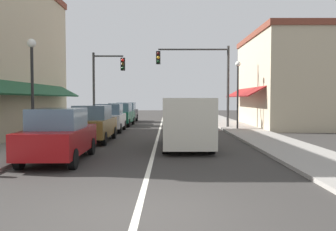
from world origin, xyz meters
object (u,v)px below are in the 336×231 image
at_px(van_in_lane, 185,121).
at_px(traffic_signal_mast_arm, 203,72).
at_px(parked_car_third_left, 109,118).
at_px(parked_car_distant_left, 126,112).
at_px(traffic_signal_left_corner, 103,79).
at_px(street_lamp_left_near, 31,75).
at_px(street_lamp_right_mid, 237,84).
at_px(parked_car_nearest_left, 58,135).
at_px(parked_car_far_left, 120,115).
at_px(parked_car_second_left, 92,124).

relative_size(van_in_lane, traffic_signal_mast_arm, 0.90).
bearing_deg(parked_car_third_left, van_in_lane, -60.32).
relative_size(parked_car_distant_left, traffic_signal_left_corner, 0.76).
bearing_deg(traffic_signal_mast_arm, parked_car_third_left, -159.71).
distance_m(street_lamp_left_near, street_lamp_right_mid, 13.40).
relative_size(parked_car_nearest_left, van_in_lane, 0.79).
xyz_separation_m(parked_car_nearest_left, parked_car_distant_left, (-0.16, 20.07, 0.00)).
bearing_deg(parked_car_far_left, parked_car_nearest_left, -88.26).
relative_size(parked_car_nearest_left, parked_car_distant_left, 1.00).
height_order(traffic_signal_mast_arm, street_lamp_left_near, traffic_signal_mast_arm).
height_order(parked_car_distant_left, street_lamp_right_mid, street_lamp_right_mid).
distance_m(traffic_signal_mast_arm, traffic_signal_left_corner, 7.12).
relative_size(parked_car_far_left, street_lamp_left_near, 0.91).
distance_m(parked_car_nearest_left, parked_car_third_left, 10.67).
relative_size(parked_car_second_left, traffic_signal_left_corner, 0.76).
bearing_deg(parked_car_third_left, parked_car_far_left, 87.62).
distance_m(parked_car_nearest_left, traffic_signal_left_corner, 13.80).
bearing_deg(street_lamp_left_near, traffic_signal_mast_arm, 51.61).
distance_m(parked_car_third_left, van_in_lane, 8.70).
height_order(traffic_signal_left_corner, street_lamp_left_near, traffic_signal_left_corner).
bearing_deg(parked_car_far_left, parked_car_distant_left, 93.11).
bearing_deg(parked_car_nearest_left, parked_car_third_left, 89.29).
height_order(parked_car_far_left, van_in_lane, van_in_lane).
xyz_separation_m(parked_car_distant_left, street_lamp_left_near, (-1.79, -17.28, 2.21)).
bearing_deg(parked_car_distant_left, traffic_signal_mast_arm, -47.73).
relative_size(parked_car_far_left, traffic_signal_mast_arm, 0.71).
height_order(traffic_signal_left_corner, street_lamp_right_mid, traffic_signal_left_corner).
bearing_deg(parked_car_distant_left, parked_car_third_left, -88.92).
bearing_deg(van_in_lane, parked_car_second_left, 153.72).
bearing_deg(street_lamp_right_mid, parked_car_distant_left, 134.40).
bearing_deg(traffic_signal_left_corner, parked_car_nearest_left, -85.87).
height_order(parked_car_third_left, parked_car_far_left, same).
xyz_separation_m(parked_car_nearest_left, traffic_signal_mast_arm, (6.11, 12.98, 3.09)).
distance_m(parked_car_third_left, parked_car_distant_left, 9.40).
bearing_deg(parked_car_distant_left, street_lamp_left_near, -95.13).
bearing_deg(street_lamp_right_mid, parked_car_third_left, -174.46).
distance_m(parked_car_second_left, traffic_signal_left_corner, 8.65).
height_order(parked_car_second_left, traffic_signal_mast_arm, traffic_signal_mast_arm).
distance_m(parked_car_far_left, street_lamp_right_mid, 9.44).
relative_size(van_in_lane, street_lamp_right_mid, 1.14).
bearing_deg(street_lamp_right_mid, street_lamp_left_near, -139.58).
bearing_deg(traffic_signal_mast_arm, van_in_lane, -100.05).
distance_m(parked_car_second_left, parked_car_distant_left, 14.75).
xyz_separation_m(parked_car_far_left, street_lamp_left_near, (-1.91, -12.62, 2.21)).
bearing_deg(parked_car_nearest_left, parked_car_second_left, 88.91).
relative_size(parked_car_far_left, traffic_signal_left_corner, 0.77).
relative_size(parked_car_distant_left, van_in_lane, 0.79).
xyz_separation_m(parked_car_far_left, parked_car_distant_left, (-0.12, 4.66, 0.00)).
relative_size(parked_car_third_left, traffic_signal_mast_arm, 0.71).
xyz_separation_m(parked_car_third_left, van_in_lane, (4.50, -7.44, 0.27)).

